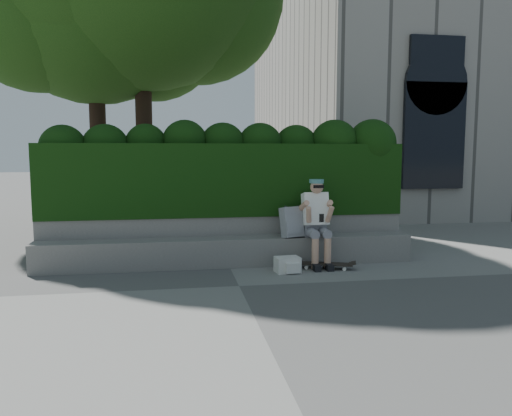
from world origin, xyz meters
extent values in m
plane|color=slate|center=(0.00, 0.00, 0.00)|extent=(80.00, 80.00, 0.00)
cube|color=gray|center=(0.00, 1.25, 0.23)|extent=(6.00, 0.45, 0.45)
cube|color=gray|center=(0.00, 1.73, 0.38)|extent=(6.00, 0.50, 0.75)
cube|color=black|center=(0.00, 1.95, 1.35)|extent=(6.00, 1.00, 1.20)
cylinder|color=black|center=(-1.50, 5.32, 1.79)|extent=(0.38, 0.38, 3.58)
cylinder|color=black|center=(-2.56, 5.55, 1.55)|extent=(0.37, 0.37, 3.10)
cube|color=gray|center=(1.39, 1.20, 0.56)|extent=(0.36, 0.26, 0.22)
cube|color=white|center=(1.39, 1.13, 0.90)|extent=(0.40, 0.32, 0.55)
sphere|color=tan|center=(1.39, 1.06, 1.26)|extent=(0.21, 0.21, 0.21)
cylinder|color=teal|center=(1.39, 1.08, 1.35)|extent=(0.23, 0.23, 0.06)
cube|color=black|center=(1.39, 0.78, 0.80)|extent=(0.07, 0.02, 0.13)
cylinder|color=tan|center=(1.29, 0.76, 0.24)|extent=(0.11, 0.11, 0.47)
cylinder|color=tan|center=(1.49, 0.76, 0.24)|extent=(0.11, 0.11, 0.47)
cube|color=black|center=(1.29, 0.70, 0.05)|extent=(0.10, 0.26, 0.10)
cube|color=black|center=(1.49, 0.70, 0.05)|extent=(0.10, 0.26, 0.10)
cube|color=black|center=(1.46, 0.77, 0.08)|extent=(0.85, 0.46, 0.02)
cylinder|color=silver|center=(1.16, 0.78, 0.03)|extent=(0.07, 0.05, 0.06)
cylinder|color=silver|center=(1.21, 0.95, 0.03)|extent=(0.07, 0.05, 0.06)
cylinder|color=silver|center=(1.71, 0.60, 0.03)|extent=(0.07, 0.05, 0.06)
cylinder|color=silver|center=(1.76, 0.76, 0.03)|extent=(0.07, 0.05, 0.06)
cube|color=silver|center=(1.00, 1.15, 0.69)|extent=(0.37, 0.27, 0.49)
cube|color=silver|center=(0.82, 0.65, 0.12)|extent=(0.39, 0.30, 0.24)
camera|label=1|loc=(-0.86, -6.56, 1.82)|focal=35.00mm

